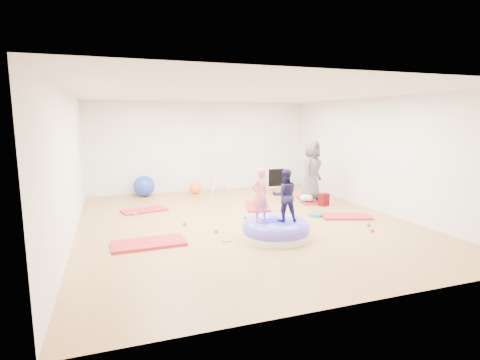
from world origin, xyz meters
name	(u,v)px	position (x,y,z in m)	size (l,w,h in m)	color
room	(245,159)	(0.00, 0.00, 1.40)	(7.01, 8.01, 2.81)	#B06B35
gym_mat_front_left	(149,243)	(-2.18, -0.88, 0.03)	(1.31, 0.66, 0.05)	red
gym_mat_mid_left	(144,210)	(-2.03, 1.74, 0.02)	(1.08, 0.54, 0.04)	red
gym_mat_center_back	(258,206)	(0.81, 1.22, 0.02)	(1.14, 0.57, 0.05)	red
gym_mat_right	(346,216)	(2.37, -0.42, 0.02)	(1.12, 0.56, 0.05)	red
gym_mat_rear_right	(309,200)	(2.45, 1.42, 0.02)	(1.11, 0.56, 0.05)	red
inflatable_cushion	(276,230)	(0.17, -1.30, 0.16)	(1.30, 1.30, 0.41)	silver
child_pink	(260,192)	(-0.12, -1.20, 0.90)	(0.38, 0.25, 1.05)	#F67183
child_navy	(285,193)	(0.35, -1.30, 0.88)	(0.49, 0.38, 1.01)	#1B173F
adult_caregiver	(311,171)	(2.44, 1.35, 0.87)	(0.81, 0.53, 1.65)	#4A4B51
infant	(307,198)	(2.23, 1.18, 0.16)	(0.37, 0.38, 0.22)	#A1D3F5
ball_pit_balls	(254,226)	(0.05, -0.48, 0.04)	(4.72, 3.10, 0.07)	#2A8441
exercise_ball_blue	(144,186)	(-1.86, 3.60, 0.31)	(0.62, 0.62, 0.62)	#1E3BAF
exercise_ball_orange	(195,188)	(-0.35, 3.49, 0.19)	(0.37, 0.37, 0.37)	orange
infant_play_gym	(219,184)	(0.33, 3.20, 0.32)	(0.63, 0.59, 0.48)	silver
cube_shelf	(275,177)	(2.45, 3.79, 0.34)	(0.68, 0.34, 0.68)	silver
balance_disc	(315,215)	(1.73, -0.11, 0.04)	(0.32, 0.32, 0.07)	teal
backpack	(324,200)	(2.52, 0.80, 0.16)	(0.28, 0.17, 0.32)	#91020A
yellow_toy	(226,240)	(-0.78, -1.15, 0.01)	(0.19, 0.19, 0.03)	gold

